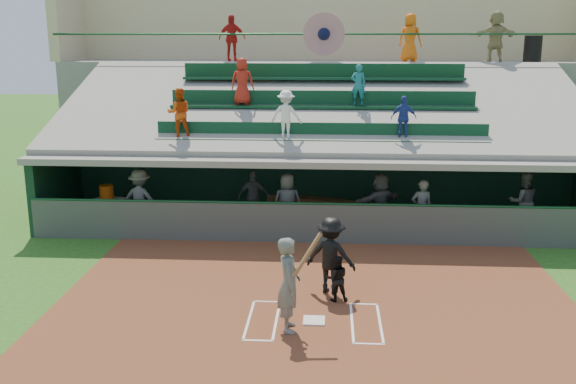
# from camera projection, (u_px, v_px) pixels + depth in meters

# --- Properties ---
(ground) EXTENTS (100.00, 100.00, 0.00)m
(ground) POSITION_uv_depth(u_px,v_px,m) (314.00, 322.00, 12.71)
(ground) COLOR #275818
(ground) RESTS_ON ground
(dirt_slab) EXTENTS (11.00, 9.00, 0.02)m
(dirt_slab) POSITION_uv_depth(u_px,v_px,m) (315.00, 311.00, 13.19)
(dirt_slab) COLOR brown
(dirt_slab) RESTS_ON ground
(home_plate) EXTENTS (0.43, 0.43, 0.03)m
(home_plate) POSITION_uv_depth(u_px,v_px,m) (314.00, 321.00, 12.70)
(home_plate) COLOR white
(home_plate) RESTS_ON dirt_slab
(batters_box_chalk) EXTENTS (2.65, 1.85, 0.01)m
(batters_box_chalk) POSITION_uv_depth(u_px,v_px,m) (314.00, 321.00, 12.71)
(batters_box_chalk) COLOR white
(batters_box_chalk) RESTS_ON dirt_slab
(dugout_floor) EXTENTS (16.00, 3.50, 0.04)m
(dugout_floor) POSITION_uv_depth(u_px,v_px,m) (320.00, 224.00, 19.25)
(dugout_floor) COLOR gray
(dugout_floor) RESTS_ON ground
(concourse_slab) EXTENTS (20.00, 3.00, 4.60)m
(concourse_slab) POSITION_uv_depth(u_px,v_px,m) (323.00, 120.00, 25.26)
(concourse_slab) COLOR gray
(concourse_slab) RESTS_ON ground
(grandstand) EXTENTS (20.40, 10.40, 7.80)m
(grandstand) POSITION_uv_depth(u_px,v_px,m) (322.00, 132.00, 22.37)
(grandstand) COLOR #484D48
(grandstand) RESTS_ON ground
(batter_at_plate) EXTENTS (0.89, 0.78, 1.95)m
(batter_at_plate) POSITION_uv_depth(u_px,v_px,m) (289.00, 284.00, 12.13)
(batter_at_plate) COLOR #555853
(batter_at_plate) RESTS_ON dirt_slab
(catcher) EXTENTS (0.53, 0.43, 1.01)m
(catcher) POSITION_uv_depth(u_px,v_px,m) (337.00, 278.00, 13.59)
(catcher) COLOR black
(catcher) RESTS_ON dirt_slab
(home_umpire) EXTENTS (1.22, 0.90, 1.70)m
(home_umpire) POSITION_uv_depth(u_px,v_px,m) (331.00, 255.00, 13.98)
(home_umpire) COLOR black
(home_umpire) RESTS_ON dirt_slab
(dugout_bench) EXTENTS (14.92, 6.07, 0.47)m
(dugout_bench) POSITION_uv_depth(u_px,v_px,m) (324.00, 206.00, 20.32)
(dugout_bench) COLOR #925A35
(dugout_bench) RESTS_ON dugout_floor
(white_table) EXTENTS (1.03, 0.92, 0.75)m
(white_table) POSITION_uv_depth(u_px,v_px,m) (110.00, 211.00, 19.28)
(white_table) COLOR white
(white_table) RESTS_ON dugout_floor
(water_cooler) EXTENTS (0.41, 0.41, 0.41)m
(water_cooler) POSITION_uv_depth(u_px,v_px,m) (107.00, 192.00, 19.13)
(water_cooler) COLOR #EC5E0D
(water_cooler) RESTS_ON white_table
(dugout_player_a) EXTENTS (1.21, 0.80, 1.76)m
(dugout_player_a) POSITION_uv_depth(u_px,v_px,m) (140.00, 199.00, 18.60)
(dugout_player_a) COLOR #62645F
(dugout_player_a) RESTS_ON dugout_floor
(dugout_player_b) EXTENTS (0.97, 0.50, 1.59)m
(dugout_player_b) POSITION_uv_depth(u_px,v_px,m) (254.00, 197.00, 19.27)
(dugout_player_b) COLOR #565854
(dugout_player_b) RESTS_ON dugout_floor
(dugout_player_c) EXTENTS (0.87, 0.62, 1.68)m
(dugout_player_c) POSITION_uv_depth(u_px,v_px,m) (287.00, 202.00, 18.39)
(dugout_player_c) COLOR #575A55
(dugout_player_c) RESTS_ON dugout_floor
(dugout_player_d) EXTENTS (1.59, 1.26, 1.69)m
(dugout_player_d) POSITION_uv_depth(u_px,v_px,m) (380.00, 202.00, 18.42)
(dugout_player_d) COLOR #595B56
(dugout_player_d) RESTS_ON dugout_floor
(dugout_player_e) EXTENTS (0.65, 0.47, 1.63)m
(dugout_player_e) POSITION_uv_depth(u_px,v_px,m) (421.00, 208.00, 17.86)
(dugout_player_e) COLOR #565853
(dugout_player_e) RESTS_ON dugout_floor
(dugout_player_f) EXTENTS (0.85, 0.67, 1.71)m
(dugout_player_f) POSITION_uv_depth(u_px,v_px,m) (523.00, 202.00, 18.42)
(dugout_player_f) COLOR #60625D
(dugout_player_f) RESTS_ON dugout_floor
(trash_bin) EXTENTS (0.63, 0.63, 0.95)m
(trash_bin) POSITION_uv_depth(u_px,v_px,m) (533.00, 49.00, 23.47)
(trash_bin) COLOR black
(trash_bin) RESTS_ON concourse_slab
(concourse_staff_a) EXTENTS (1.02, 0.47, 1.70)m
(concourse_staff_a) POSITION_uv_depth(u_px,v_px,m) (232.00, 38.00, 23.65)
(concourse_staff_a) COLOR red
(concourse_staff_a) RESTS_ON concourse_slab
(concourse_staff_b) EXTENTS (0.99, 0.84, 1.73)m
(concourse_staff_b) POSITION_uv_depth(u_px,v_px,m) (410.00, 38.00, 23.20)
(concourse_staff_b) COLOR orange
(concourse_staff_b) RESTS_ON concourse_slab
(concourse_staff_c) EXTENTS (1.74, 0.71, 1.83)m
(concourse_staff_c) POSITION_uv_depth(u_px,v_px,m) (496.00, 36.00, 23.03)
(concourse_staff_c) COLOR tan
(concourse_staff_c) RESTS_ON concourse_slab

